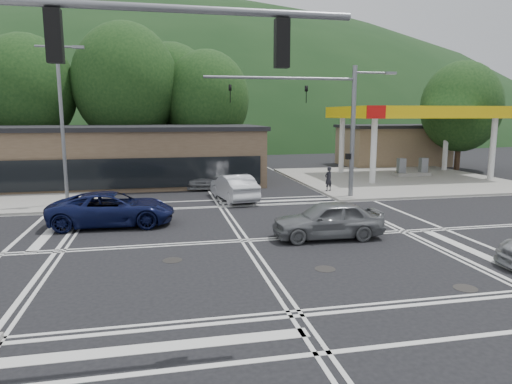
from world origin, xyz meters
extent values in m
plane|color=black|center=(0.00, 0.00, 0.00)|extent=(120.00, 120.00, 0.00)
cube|color=gray|center=(15.00, 15.00, 0.07)|extent=(16.00, 16.00, 0.15)
cylinder|color=silver|center=(12.00, 13.00, 2.50)|extent=(0.44, 0.44, 5.00)
cylinder|color=silver|center=(12.00, 19.00, 2.50)|extent=(0.44, 0.44, 5.00)
cylinder|color=silver|center=(22.00, 13.00, 2.50)|extent=(0.44, 0.44, 5.00)
cylinder|color=silver|center=(22.00, 19.00, 2.50)|extent=(0.44, 0.44, 5.00)
cube|color=silver|center=(17.00, 16.00, 5.30)|extent=(12.00, 8.00, 0.60)
cube|color=yellow|center=(17.00, 12.00, 5.30)|extent=(12.20, 0.25, 0.90)
cube|color=yellow|center=(17.00, 20.00, 5.30)|extent=(12.20, 0.25, 0.90)
cube|color=yellow|center=(11.00, 16.00, 5.30)|extent=(0.25, 8.20, 0.90)
cube|color=yellow|center=(23.00, 16.00, 5.30)|extent=(0.25, 8.20, 0.90)
cube|color=red|center=(11.50, 11.85, 5.30)|extent=(1.40, 0.12, 0.90)
cube|color=gray|center=(17.00, 16.00, 0.25)|extent=(3.00, 1.00, 0.30)
cube|color=slate|center=(16.00, 16.00, 0.95)|extent=(0.60, 0.50, 1.30)
cube|color=slate|center=(18.00, 16.00, 0.95)|extent=(0.60, 0.50, 1.30)
cube|color=#846B4F|center=(20.00, 25.00, 1.90)|extent=(10.00, 6.00, 3.80)
cube|color=brown|center=(-8.00, 17.00, 2.00)|extent=(24.00, 8.00, 4.00)
ellipsoid|color=#183417|center=(0.00, 90.00, 0.00)|extent=(252.00, 126.00, 140.00)
cylinder|color=#382619|center=(-14.00, 24.00, 2.42)|extent=(0.50, 0.50, 4.84)
ellipsoid|color=black|center=(-14.00, 24.00, 7.15)|extent=(8.00, 8.00, 9.20)
cylinder|color=#382619|center=(-6.00, 24.00, 2.64)|extent=(0.50, 0.50, 5.28)
ellipsoid|color=black|center=(-6.00, 24.00, 7.80)|extent=(9.00, 9.00, 10.35)
cylinder|color=#382619|center=(1.00, 24.00, 2.20)|extent=(0.50, 0.50, 4.40)
ellipsoid|color=black|center=(1.00, 24.00, 6.50)|extent=(7.60, 7.60, 8.74)
cylinder|color=#382619|center=(-2.00, 28.00, 2.42)|extent=(0.50, 0.50, 4.84)
ellipsoid|color=black|center=(-2.00, 28.00, 7.15)|extent=(8.40, 8.40, 9.66)
cylinder|color=#382619|center=(24.00, 20.00, 1.98)|extent=(0.50, 0.50, 3.96)
ellipsoid|color=black|center=(24.00, 20.00, 5.85)|extent=(7.20, 7.20, 8.28)
cylinder|color=slate|center=(-8.50, 9.00, 4.50)|extent=(0.20, 0.20, 9.00)
cylinder|color=slate|center=(-8.50, 9.00, 8.70)|extent=(2.20, 0.12, 0.12)
cube|color=slate|center=(-7.40, 9.00, 8.70)|extent=(0.60, 0.25, 0.15)
cylinder|color=slate|center=(8.20, 8.20, 4.00)|extent=(0.28, 0.28, 8.00)
cylinder|color=slate|center=(3.70, 8.20, 7.20)|extent=(9.00, 0.16, 0.16)
imported|color=black|center=(5.20, 8.20, 6.30)|extent=(0.16, 0.20, 1.00)
imported|color=black|center=(0.70, 8.20, 6.30)|extent=(0.16, 0.20, 1.00)
cylinder|color=slate|center=(9.40, 8.20, 7.60)|extent=(2.40, 0.12, 0.12)
cube|color=slate|center=(10.50, 8.20, 7.60)|extent=(0.70, 0.30, 0.15)
cube|color=black|center=(7.95, 8.20, 2.60)|extent=(0.25, 0.30, 0.35)
cylinder|color=slate|center=(-3.70, -8.20, 7.20)|extent=(9.00, 0.16, 0.16)
cube|color=black|center=(-5.20, -8.20, 6.60)|extent=(0.30, 0.25, 1.00)
cube|color=black|center=(-0.70, -8.20, 6.60)|extent=(0.30, 0.25, 1.00)
imported|color=#0E143D|center=(-5.57, 3.87, 0.79)|extent=(5.75, 2.79, 1.58)
imported|color=slate|center=(3.47, -0.30, 0.79)|extent=(4.69, 2.02, 1.58)
imported|color=silver|center=(1.00, 9.00, 0.79)|extent=(2.42, 5.01, 1.58)
imported|color=silver|center=(1.77, 19.33, 0.69)|extent=(2.14, 4.21, 1.37)
imported|color=slate|center=(-0.50, 14.87, 0.73)|extent=(2.32, 5.11, 1.45)
imported|color=black|center=(7.50, 10.23, 0.95)|extent=(0.69, 0.60, 1.60)
camera|label=1|loc=(-3.29, -17.87, 5.12)|focal=32.00mm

